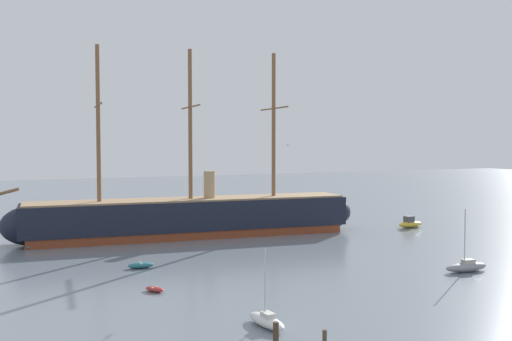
# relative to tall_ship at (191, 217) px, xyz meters

# --- Properties ---
(tall_ship) EXTENTS (57.87, 13.74, 27.83)m
(tall_ship) POSITION_rel_tall_ship_xyz_m (0.00, 0.00, 0.00)
(tall_ship) COLOR brown
(tall_ship) RESTS_ON ground
(sailboat_foreground_left) EXTENTS (1.91, 4.79, 6.07)m
(sailboat_foreground_left) POSITION_rel_tall_ship_xyz_m (-7.88, -43.54, -2.52)
(sailboat_foreground_left) COLOR silver
(sailboat_foreground_left) RESTS_ON ground
(dinghy_mid_left) EXTENTS (1.96, 2.23, 0.49)m
(dinghy_mid_left) POSITION_rel_tall_ship_xyz_m (-13.11, -29.51, -2.78)
(dinghy_mid_left) COLOR #B22D28
(dinghy_mid_left) RESTS_ON ground
(sailboat_mid_right) EXTENTS (5.43, 1.86, 6.98)m
(sailboat_mid_right) POSITION_rel_tall_ship_xyz_m (20.38, -34.99, -2.45)
(sailboat_mid_right) COLOR gray
(sailboat_mid_right) RESTS_ON ground
(dinghy_alongside_bow) EXTENTS (2.99, 1.49, 0.68)m
(dinghy_alongside_bow) POSITION_rel_tall_ship_xyz_m (-11.91, -18.66, -2.69)
(dinghy_alongside_bow) COLOR #236670
(dinghy_alongside_bow) RESTS_ON ground
(dinghy_far_left) EXTENTS (2.20, 2.82, 0.61)m
(dinghy_far_left) POSITION_rel_tall_ship_xyz_m (-22.44, -0.50, -2.72)
(dinghy_far_left) COLOR #236670
(dinghy_far_left) RESTS_ON ground
(motorboat_far_right) EXTENTS (4.63, 2.05, 1.92)m
(motorboat_far_right) POSITION_rel_tall_ship_xyz_m (35.92, -5.92, -2.36)
(motorboat_far_right) COLOR gold
(motorboat_far_right) RESTS_ON ground
(motorboat_distant_centre) EXTENTS (3.17, 1.83, 1.25)m
(motorboat_distant_centre) POSITION_rel_tall_ship_xyz_m (6.20, 7.59, -2.59)
(motorboat_distant_centre) COLOR gray
(motorboat_distant_centre) RESTS_ON ground
(mooring_piling_left_pair) EXTENTS (0.40, 0.40, 2.05)m
(mooring_piling_left_pair) POSITION_rel_tall_ship_xyz_m (-9.60, -48.70, -2.01)
(mooring_piling_left_pair) COLOR #423323
(mooring_piling_left_pair) RESTS_ON ground
(seagull_in_flight) EXTENTS (0.62, 1.29, 0.14)m
(seagull_in_flight) POSITION_rel_tall_ship_xyz_m (4.74, -22.33, 10.86)
(seagull_in_flight) COLOR silver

